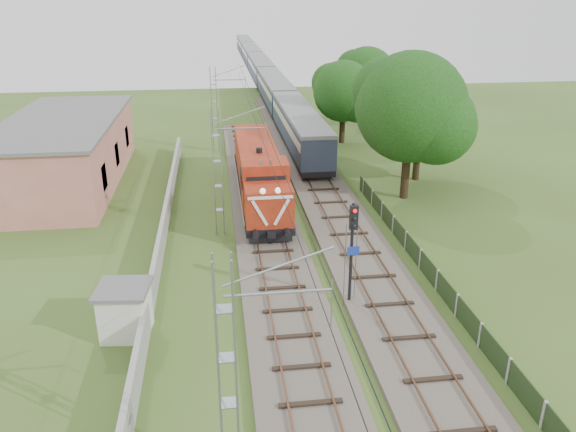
{
  "coord_description": "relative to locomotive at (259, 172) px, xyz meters",
  "views": [
    {
      "loc": [
        -3.0,
        -21.4,
        14.5
      ],
      "look_at": [
        0.99,
        8.91,
        2.2
      ],
      "focal_mm": 35.0,
      "sensor_mm": 36.0,
      "label": 1
    }
  ],
  "objects": [
    {
      "name": "boundary_wall",
      "position": [
        -6.5,
        -5.57,
        -1.48
      ],
      "size": [
        0.25,
        40.0,
        1.5
      ],
      "primitive_type": "cube",
      "color": "#9E9E99",
      "rests_on": "ground"
    },
    {
      "name": "track_side",
      "position": [
        5.0,
        2.43,
        -2.05
      ],
      "size": [
        4.2,
        80.0,
        0.45
      ],
      "color": "#6B6054",
      "rests_on": "ground"
    },
    {
      "name": "catenary",
      "position": [
        -2.95,
        -5.57,
        1.82
      ],
      "size": [
        3.31,
        70.0,
        8.0
      ],
      "color": "gray",
      "rests_on": "ground"
    },
    {
      "name": "tree_c",
      "position": [
        9.89,
        16.11,
        2.92
      ],
      "size": [
        6.37,
        6.07,
        8.26
      ],
      "color": "#312614",
      "rests_on": "ground"
    },
    {
      "name": "locomotive",
      "position": [
        0.0,
        0.0,
        0.0
      ],
      "size": [
        2.98,
        17.04,
        4.33
      ],
      "color": "black",
      "rests_on": "ground"
    },
    {
      "name": "station_building",
      "position": [
        -15.0,
        6.43,
        0.4
      ],
      "size": [
        8.4,
        20.4,
        5.22
      ],
      "color": "tan",
      "rests_on": "ground"
    },
    {
      "name": "fence",
      "position": [
        8.0,
        -14.57,
        -1.63
      ],
      "size": [
        0.12,
        32.0,
        1.2
      ],
      "color": "black",
      "rests_on": "ground"
    },
    {
      "name": "tree_d",
      "position": [
        14.15,
        23.38,
        3.29
      ],
      "size": [
        6.83,
        6.51,
        8.86
      ],
      "color": "#312614",
      "rests_on": "ground"
    },
    {
      "name": "tree_b",
      "position": [
        13.32,
        3.51,
        3.87
      ],
      "size": [
        7.55,
        7.19,
        9.78
      ],
      "color": "#312614",
      "rests_on": "ground"
    },
    {
      "name": "ground",
      "position": [
        0.0,
        -17.57,
        -2.23
      ],
      "size": [
        140.0,
        140.0,
        0.0
      ],
      "primitive_type": "plane",
      "color": "#3C541F",
      "rests_on": "ground"
    },
    {
      "name": "track_main",
      "position": [
        0.0,
        -10.57,
        -2.05
      ],
      "size": [
        4.2,
        70.0,
        0.45
      ],
      "color": "#6B6054",
      "rests_on": "ground"
    },
    {
      "name": "signal_post",
      "position": [
        3.17,
        -15.46,
        1.47
      ],
      "size": [
        0.59,
        0.46,
        5.39
      ],
      "color": "black",
      "rests_on": "ground"
    },
    {
      "name": "tree_a",
      "position": [
        10.95,
        -0.66,
        4.48
      ],
      "size": [
        8.3,
        7.91,
        10.76
      ],
      "color": "#312614",
      "rests_on": "ground"
    },
    {
      "name": "coach_rake",
      "position": [
        5.0,
        57.53,
        0.21
      ],
      "size": [
        2.92,
        109.11,
        3.37
      ],
      "color": "black",
      "rests_on": "ground"
    },
    {
      "name": "relay_hut",
      "position": [
        -7.4,
        -16.5,
        -1.03
      ],
      "size": [
        2.53,
        2.53,
        2.38
      ],
      "color": "silver",
      "rests_on": "ground"
    }
  ]
}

